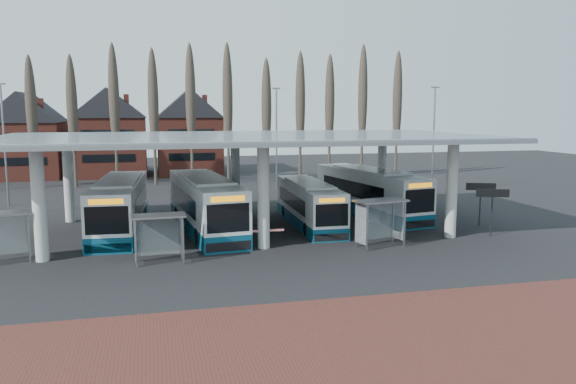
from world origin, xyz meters
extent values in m
plane|color=black|center=(0.00, 0.00, 0.00)|extent=(140.00, 140.00, 0.00)
cube|color=#532521|center=(0.00, -12.00, 0.01)|extent=(70.00, 10.00, 0.03)
cylinder|color=beige|center=(-12.00, 2.50, 3.00)|extent=(0.70, 0.70, 6.00)
cylinder|color=beige|center=(-12.00, 13.50, 3.00)|extent=(0.70, 0.70, 6.00)
cylinder|color=beige|center=(0.00, 2.50, 3.00)|extent=(0.70, 0.70, 6.00)
cylinder|color=beige|center=(0.00, 13.50, 3.00)|extent=(0.70, 0.70, 6.00)
cylinder|color=beige|center=(12.00, 2.50, 3.00)|extent=(0.70, 0.70, 6.00)
cylinder|color=beige|center=(12.00, 13.50, 3.00)|extent=(0.70, 0.70, 6.00)
cube|color=gray|center=(0.00, 8.00, 6.25)|extent=(32.00, 16.00, 0.12)
cube|color=silver|center=(0.00, 8.00, 6.32)|extent=(31.50, 15.50, 0.04)
cone|color=#473D33|center=(-18.00, 33.00, 7.25)|extent=(0.36, 0.36, 14.50)
ellipsoid|color=#473D33|center=(-18.00, 33.00, 8.99)|extent=(1.10, 1.10, 11.02)
cone|color=#473D33|center=(-14.00, 33.00, 7.25)|extent=(0.36, 0.36, 14.50)
ellipsoid|color=#473D33|center=(-14.00, 33.00, 8.99)|extent=(1.10, 1.10, 11.02)
cone|color=#473D33|center=(-10.00, 33.00, 7.25)|extent=(0.36, 0.36, 14.50)
ellipsoid|color=#473D33|center=(-10.00, 33.00, 8.99)|extent=(1.10, 1.10, 11.02)
cone|color=#473D33|center=(-6.00, 33.00, 7.25)|extent=(0.36, 0.36, 14.50)
ellipsoid|color=#473D33|center=(-6.00, 33.00, 8.99)|extent=(1.10, 1.10, 11.02)
cone|color=#473D33|center=(-2.00, 33.00, 7.25)|extent=(0.36, 0.36, 14.50)
ellipsoid|color=#473D33|center=(-2.00, 33.00, 8.99)|extent=(1.10, 1.10, 11.02)
cone|color=#473D33|center=(2.00, 33.00, 7.25)|extent=(0.36, 0.36, 14.50)
ellipsoid|color=#473D33|center=(2.00, 33.00, 8.99)|extent=(1.10, 1.10, 11.02)
cone|color=#473D33|center=(6.00, 33.00, 7.25)|extent=(0.36, 0.36, 14.50)
ellipsoid|color=#473D33|center=(6.00, 33.00, 8.99)|extent=(1.10, 1.10, 11.02)
cone|color=#473D33|center=(10.00, 33.00, 7.25)|extent=(0.36, 0.36, 14.50)
ellipsoid|color=#473D33|center=(10.00, 33.00, 8.99)|extent=(1.10, 1.10, 11.02)
cone|color=#473D33|center=(14.00, 33.00, 7.25)|extent=(0.36, 0.36, 14.50)
ellipsoid|color=#473D33|center=(14.00, 33.00, 8.99)|extent=(1.10, 1.10, 11.02)
cone|color=#473D33|center=(18.00, 33.00, 7.25)|extent=(0.36, 0.36, 14.50)
ellipsoid|color=#473D33|center=(18.00, 33.00, 8.99)|extent=(1.10, 1.10, 11.02)
cone|color=#473D33|center=(22.00, 33.00, 7.25)|extent=(0.36, 0.36, 14.50)
ellipsoid|color=#473D33|center=(22.00, 33.00, 8.99)|extent=(1.10, 1.10, 11.02)
cube|color=brown|center=(-20.50, 44.00, 3.50)|extent=(8.00, 10.00, 7.00)
pyramid|color=black|center=(-20.50, 44.00, 10.50)|extent=(8.30, 10.30, 3.50)
cube|color=brown|center=(-11.00, 44.00, 3.50)|extent=(8.00, 10.00, 7.00)
pyramid|color=black|center=(-11.00, 44.00, 10.50)|extent=(8.30, 10.30, 3.50)
cube|color=brown|center=(-1.50, 44.00, 3.50)|extent=(8.00, 10.00, 7.00)
pyramid|color=black|center=(-1.50, 44.00, 10.50)|extent=(8.30, 10.30, 3.50)
cylinder|color=slate|center=(-18.00, 22.00, 5.00)|extent=(0.16, 0.16, 10.00)
cube|color=slate|center=(-18.00, 22.00, 10.10)|extent=(0.80, 0.15, 0.15)
cylinder|color=slate|center=(6.00, 26.00, 5.00)|extent=(0.16, 0.16, 10.00)
cube|color=slate|center=(6.00, 26.00, 10.10)|extent=(0.80, 0.15, 0.15)
cylinder|color=slate|center=(20.00, 20.00, 5.00)|extent=(0.16, 0.16, 10.00)
cube|color=slate|center=(20.00, 20.00, 10.10)|extent=(0.80, 0.15, 0.15)
cube|color=white|center=(-8.32, 9.28, 1.88)|extent=(3.41, 12.68, 2.93)
cube|color=navy|center=(-8.32, 9.28, 0.47)|extent=(3.43, 12.71, 0.94)
cube|color=white|center=(-8.32, 9.28, 3.40)|extent=(2.84, 7.66, 0.19)
cube|color=black|center=(-8.29, 9.80, 1.99)|extent=(3.24, 9.18, 1.15)
cube|color=black|center=(-8.69, 3.04, 1.93)|extent=(2.35, 0.20, 1.57)
cube|color=black|center=(-7.94, 15.52, 1.99)|extent=(2.27, 0.20, 1.25)
cube|color=orange|center=(-8.69, 3.04, 2.98)|extent=(1.87, 0.16, 0.31)
cube|color=black|center=(-8.69, 3.05, 0.37)|extent=(2.53, 0.23, 0.52)
cylinder|color=black|center=(-9.76, 5.38, 0.50)|extent=(0.35, 1.02, 1.00)
cylinder|color=black|center=(-7.35, 5.24, 0.50)|extent=(0.35, 1.02, 1.00)
cylinder|color=black|center=(-9.30, 13.00, 0.50)|extent=(0.35, 1.02, 1.00)
cylinder|color=black|center=(-6.89, 12.86, 0.50)|extent=(0.35, 1.02, 1.00)
cube|color=white|center=(-2.82, 8.22, 1.95)|extent=(4.10, 13.19, 3.03)
cube|color=navy|center=(-2.82, 8.22, 0.49)|extent=(4.13, 13.22, 0.97)
cube|color=white|center=(-2.82, 8.22, 3.51)|extent=(3.28, 8.00, 0.19)
cube|color=black|center=(-2.88, 8.76, 2.05)|extent=(3.77, 9.59, 1.19)
cube|color=black|center=(-2.15, 1.79, 2.00)|extent=(2.42, 0.32, 1.62)
cube|color=black|center=(-3.50, 14.65, 2.05)|extent=(2.34, 0.31, 1.30)
cube|color=orange|center=(-2.15, 1.79, 3.08)|extent=(1.93, 0.26, 0.32)
cube|color=black|center=(-2.15, 1.80, 0.38)|extent=(2.61, 0.36, 0.54)
cylinder|color=black|center=(-3.64, 4.00, 0.52)|extent=(0.41, 1.06, 1.04)
cylinder|color=black|center=(-1.15, 4.26, 0.52)|extent=(0.41, 1.06, 1.04)
cylinder|color=black|center=(-4.46, 11.85, 0.52)|extent=(0.41, 1.06, 1.04)
cylinder|color=black|center=(-1.98, 12.11, 0.52)|extent=(0.41, 1.06, 1.04)
cube|color=white|center=(4.38, 8.33, 1.64)|extent=(2.55, 10.97, 2.55)
cube|color=navy|center=(4.38, 8.33, 0.41)|extent=(2.56, 10.99, 0.82)
cube|color=white|center=(4.38, 8.33, 2.96)|extent=(2.22, 6.59, 0.16)
cube|color=black|center=(4.39, 8.78, 1.73)|extent=(2.52, 7.91, 1.00)
cube|color=black|center=(4.27, 2.88, 1.68)|extent=(2.04, 0.10, 1.37)
cube|color=black|center=(4.50, 13.77, 1.73)|extent=(1.97, 0.10, 1.09)
cube|color=orange|center=(4.27, 2.88, 2.59)|extent=(1.63, 0.08, 0.27)
cube|color=black|center=(4.27, 2.89, 0.32)|extent=(2.21, 0.12, 0.46)
cylinder|color=black|center=(3.26, 4.89, 0.44)|extent=(0.27, 0.88, 0.87)
cylinder|color=black|center=(5.36, 4.85, 0.44)|extent=(0.27, 0.88, 0.87)
cylinder|color=black|center=(3.40, 11.53, 0.44)|extent=(0.27, 0.88, 0.87)
cylinder|color=black|center=(5.50, 11.49, 0.44)|extent=(0.27, 0.88, 0.87)
cube|color=white|center=(10.06, 11.23, 1.90)|extent=(4.80, 12.92, 2.95)
cube|color=navy|center=(10.06, 11.23, 0.47)|extent=(4.82, 12.94, 0.95)
cube|color=white|center=(10.06, 11.23, 3.42)|extent=(3.67, 7.89, 0.19)
cube|color=black|center=(9.97, 11.75, 2.00)|extent=(4.24, 9.44, 1.16)
cube|color=black|center=(11.13, 5.02, 1.95)|extent=(2.34, 0.46, 1.58)
cube|color=black|center=(8.99, 17.44, 2.00)|extent=(2.26, 0.45, 1.26)
cube|color=orange|center=(11.13, 5.02, 3.00)|extent=(1.86, 0.37, 0.32)
cube|color=black|center=(11.13, 5.03, 0.37)|extent=(2.53, 0.52, 0.53)
cylinder|color=black|center=(9.54, 7.07, 0.51)|extent=(0.46, 1.05, 1.01)
cylinder|color=black|center=(11.94, 7.49, 0.51)|extent=(0.46, 1.05, 1.01)
cylinder|color=black|center=(8.24, 14.65, 0.51)|extent=(0.46, 1.05, 1.01)
cylinder|color=black|center=(10.64, 15.07, 0.51)|extent=(0.46, 1.05, 1.01)
cube|color=gray|center=(-12.56, 2.27, 1.29)|extent=(0.10, 0.10, 2.58)
cube|color=gray|center=(-12.84, 3.38, 1.29)|extent=(0.10, 0.10, 2.58)
cube|color=gray|center=(-13.90, 2.53, 2.63)|extent=(3.15, 2.10, 0.10)
cube|color=silver|center=(-14.05, 3.13, 1.34)|extent=(2.42, 0.63, 2.07)
cube|color=silver|center=(-12.65, 2.84, 1.34)|extent=(0.31, 1.11, 2.07)
cube|color=gray|center=(-7.11, 0.04, 1.23)|extent=(0.08, 0.08, 2.47)
cube|color=gray|center=(-4.74, 0.12, 1.23)|extent=(0.08, 0.08, 2.47)
cube|color=gray|center=(-7.14, 1.12, 1.23)|extent=(0.08, 0.08, 2.47)
cube|color=gray|center=(-4.77, 1.20, 1.23)|extent=(0.08, 0.08, 2.47)
cube|color=gray|center=(-5.94, 0.62, 2.52)|extent=(2.81, 1.47, 0.10)
cube|color=silver|center=(-5.96, 1.21, 1.28)|extent=(2.37, 0.12, 1.98)
cube|color=silver|center=(-7.17, 0.58, 1.28)|extent=(0.08, 1.09, 1.98)
cube|color=silver|center=(-4.71, 0.66, 1.28)|extent=(0.08, 1.09, 1.98)
cube|color=gray|center=(5.55, 0.38, 1.34)|extent=(0.10, 0.10, 2.69)
cube|color=gray|center=(8.08, 0.86, 1.34)|extent=(0.10, 0.10, 2.69)
cube|color=gray|center=(5.33, 1.54, 1.34)|extent=(0.10, 0.10, 2.69)
cube|color=gray|center=(7.86, 2.02, 1.34)|extent=(0.10, 0.10, 2.69)
cube|color=gray|center=(6.70, 1.20, 2.74)|extent=(3.23, 2.04, 0.11)
cube|color=silver|center=(6.58, 1.83, 1.40)|extent=(2.54, 0.52, 2.15)
cube|color=silver|center=(5.38, 0.95, 1.40)|extent=(0.26, 1.17, 2.15)
cube|color=silver|center=(8.02, 1.45, 1.40)|extent=(0.26, 1.17, 2.15)
cylinder|color=black|center=(14.74, 2.24, 1.47)|extent=(0.09, 0.09, 2.94)
cube|color=black|center=(14.74, 2.24, 2.76)|extent=(1.93, 0.81, 0.51)
cylinder|color=black|center=(15.85, 5.30, 1.46)|extent=(0.09, 0.09, 2.92)
cube|color=black|center=(15.85, 5.30, 2.74)|extent=(1.93, 0.77, 0.50)
cube|color=black|center=(-0.03, 2.95, 0.60)|extent=(0.09, 0.09, 1.21)
cube|color=red|center=(-0.03, 2.40, 1.04)|extent=(2.42, 0.12, 0.11)
camera|label=1|loc=(-6.16, -28.78, 7.91)|focal=35.00mm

